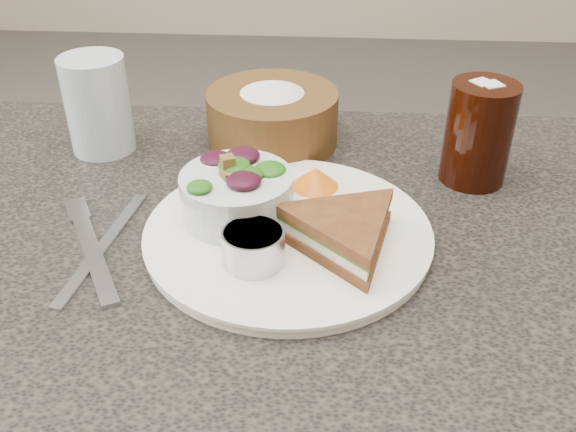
# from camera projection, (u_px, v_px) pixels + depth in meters

# --- Properties ---
(dinner_plate) EXTENTS (0.31, 0.31, 0.01)m
(dinner_plate) POSITION_uv_depth(u_px,v_px,m) (288.00, 234.00, 0.69)
(dinner_plate) COLOR white
(dinner_plate) RESTS_ON dining_table
(sandwich) EXTENTS (0.22, 0.22, 0.04)m
(sandwich) POSITION_uv_depth(u_px,v_px,m) (344.00, 232.00, 0.65)
(sandwich) COLOR brown
(sandwich) RESTS_ON dinner_plate
(salad_bowl) EXTENTS (0.13, 0.13, 0.07)m
(salad_bowl) POSITION_uv_depth(u_px,v_px,m) (237.00, 188.00, 0.69)
(salad_bowl) COLOR silver
(salad_bowl) RESTS_ON dinner_plate
(dressing_ramekin) EXTENTS (0.08, 0.08, 0.04)m
(dressing_ramekin) POSITION_uv_depth(u_px,v_px,m) (253.00, 247.00, 0.63)
(dressing_ramekin) COLOR #ADAFB7
(dressing_ramekin) RESTS_ON dinner_plate
(orange_wedge) EXTENTS (0.08, 0.08, 0.03)m
(orange_wedge) POSITION_uv_depth(u_px,v_px,m) (315.00, 177.00, 0.75)
(orange_wedge) COLOR orange
(orange_wedge) RESTS_ON dinner_plate
(fork) EXTENTS (0.10, 0.17, 0.00)m
(fork) POSITION_uv_depth(u_px,v_px,m) (93.00, 253.00, 0.67)
(fork) COLOR #A7A9B1
(fork) RESTS_ON dining_table
(knife) EXTENTS (0.04, 0.20, 0.00)m
(knife) POSITION_uv_depth(u_px,v_px,m) (103.00, 246.00, 0.68)
(knife) COLOR #ADB0B9
(knife) RESTS_ON dining_table
(bread_basket) EXTENTS (0.21, 0.21, 0.10)m
(bread_basket) POSITION_uv_depth(u_px,v_px,m) (272.00, 109.00, 0.86)
(bread_basket) COLOR brown
(bread_basket) RESTS_ON dining_table
(cola_glass) EXTENTS (0.09, 0.09, 0.14)m
(cola_glass) POSITION_uv_depth(u_px,v_px,m) (479.00, 129.00, 0.77)
(cola_glass) COLOR black
(cola_glass) RESTS_ON dining_table
(water_glass) EXTENTS (0.10, 0.10, 0.13)m
(water_glass) POSITION_uv_depth(u_px,v_px,m) (98.00, 105.00, 0.84)
(water_glass) COLOR #ADBDC7
(water_glass) RESTS_ON dining_table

